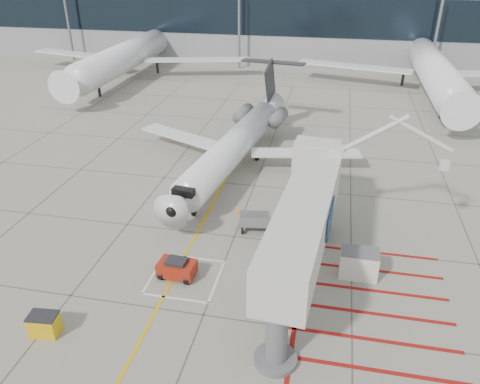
% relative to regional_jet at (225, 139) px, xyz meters
% --- Properties ---
extents(ground_plane, '(260.00, 260.00, 0.00)m').
position_rel_regional_jet_xyz_m(ground_plane, '(2.68, -12.76, -3.70)').
color(ground_plane, gray).
rests_on(ground_plane, ground).
extents(regional_jet, '(26.01, 31.01, 7.40)m').
position_rel_regional_jet_xyz_m(regional_jet, '(0.00, 0.00, 0.00)').
color(regional_jet, silver).
rests_on(regional_jet, ground_plane).
extents(jet_bridge, '(10.28, 19.09, 7.36)m').
position_rel_regional_jet_xyz_m(jet_bridge, '(7.53, -12.90, -0.02)').
color(jet_bridge, silver).
rests_on(jet_bridge, ground_plane).
extents(pushback_tug, '(2.32, 1.54, 1.30)m').
position_rel_regional_jet_xyz_m(pushback_tug, '(0.19, -13.78, -3.05)').
color(pushback_tug, '#A1200F').
rests_on(pushback_tug, ground_plane).
extents(spill_bin, '(1.52, 1.09, 1.24)m').
position_rel_regional_jet_xyz_m(spill_bin, '(-5.03, -19.73, -3.08)').
color(spill_bin, '#DFA90C').
rests_on(spill_bin, ground_plane).
extents(baggage_cart, '(2.26, 1.61, 1.32)m').
position_rel_regional_jet_xyz_m(baggage_cart, '(3.89, -7.64, -3.04)').
color(baggage_cart, slate).
rests_on(baggage_cart, ground_plane).
extents(ground_power_unit, '(2.29, 1.36, 1.80)m').
position_rel_regional_jet_xyz_m(ground_power_unit, '(11.03, -11.47, -2.80)').
color(ground_power_unit, silver).
rests_on(ground_power_unit, ground_plane).
extents(cone_nose, '(0.33, 0.33, 0.46)m').
position_rel_regional_jet_xyz_m(cone_nose, '(-3.00, -7.52, -3.47)').
color(cone_nose, '#F1560C').
rests_on(cone_nose, ground_plane).
extents(cone_side, '(0.36, 0.36, 0.50)m').
position_rel_regional_jet_xyz_m(cone_side, '(2.41, -5.68, -3.45)').
color(cone_side, orange).
rests_on(cone_side, ground_plane).
extents(terminal_building, '(180.00, 28.00, 14.00)m').
position_rel_regional_jet_xyz_m(terminal_building, '(12.68, 57.24, 3.30)').
color(terminal_building, gray).
rests_on(terminal_building, ground_plane).
extents(terminal_glass_band, '(180.00, 0.10, 6.00)m').
position_rel_regional_jet_xyz_m(terminal_glass_band, '(12.68, 43.19, 4.30)').
color(terminal_glass_band, black).
rests_on(terminal_glass_band, ground_plane).
extents(bg_aircraft_b, '(36.04, 40.05, 12.01)m').
position_rel_regional_jet_xyz_m(bg_aircraft_b, '(-22.39, 33.24, 2.31)').
color(bg_aircraft_b, silver).
rests_on(bg_aircraft_b, ground_plane).
extents(bg_aircraft_c, '(36.75, 40.83, 12.25)m').
position_rel_regional_jet_xyz_m(bg_aircraft_c, '(21.17, 33.24, 2.42)').
color(bg_aircraft_c, silver).
rests_on(bg_aircraft_c, ground_plane).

